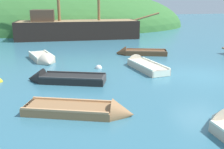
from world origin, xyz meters
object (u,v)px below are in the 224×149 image
at_px(rowboat_near_dock, 142,66).
at_px(sailing_ship, 77,32).
at_px(buoy_white, 99,68).
at_px(rowboat_outer_left, 61,80).
at_px(rowboat_center, 138,53).
at_px(rowboat_portside, 87,112).
at_px(rowboat_outer_right, 43,59).

bearing_deg(rowboat_near_dock, sailing_ship, 2.55).
distance_m(rowboat_near_dock, buoy_white, 2.55).
height_order(rowboat_outer_left, buoy_white, rowboat_outer_left).
height_order(rowboat_outer_left, rowboat_center, rowboat_outer_left).
xyz_separation_m(rowboat_portside, buoy_white, (1.83, 5.93, -0.08)).
bearing_deg(rowboat_outer_left, rowboat_near_dock, -140.37).
distance_m(rowboat_center, rowboat_portside, 10.52).
relative_size(sailing_ship, rowboat_center, 3.99).
distance_m(rowboat_outer_left, rowboat_outer_right, 4.81).
xyz_separation_m(rowboat_near_dock, rowboat_outer_right, (-5.48, 3.36, 0.00)).
distance_m(rowboat_outer_right, rowboat_portside, 8.80).
bearing_deg(buoy_white, rowboat_outer_right, 136.98).
xyz_separation_m(sailing_ship, rowboat_portside, (-2.56, -18.69, -0.63)).
height_order(rowboat_near_dock, rowboat_center, rowboat_near_dock).
bearing_deg(rowboat_center, rowboat_portside, 80.09).
relative_size(rowboat_near_dock, buoy_white, 9.55).
height_order(sailing_ship, rowboat_near_dock, sailing_ship).
relative_size(rowboat_outer_right, rowboat_center, 0.90).
distance_m(rowboat_outer_right, buoy_white, 4.10).
bearing_deg(rowboat_near_dock, rowboat_center, -22.89).
bearing_deg(rowboat_portside, rowboat_outer_left, 121.43).
height_order(rowboat_outer_right, rowboat_portside, rowboat_outer_right).
xyz_separation_m(sailing_ship, rowboat_near_dock, (1.76, -13.32, -0.59)).
distance_m(sailing_ship, buoy_white, 12.80).
bearing_deg(sailing_ship, rowboat_center, -67.52).
bearing_deg(sailing_ship, rowboat_near_dock, -76.76).
height_order(sailing_ship, rowboat_outer_left, sailing_ship).
xyz_separation_m(rowboat_near_dock, rowboat_outer_left, (-4.84, -1.41, -0.02)).
relative_size(rowboat_center, rowboat_portside, 0.98).
distance_m(rowboat_outer_left, rowboat_center, 7.83).
bearing_deg(rowboat_portside, rowboat_outer_right, 121.46).
bearing_deg(rowboat_near_dock, buoy_white, 72.20).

